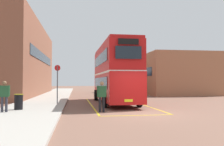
% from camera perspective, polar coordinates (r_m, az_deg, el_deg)
% --- Properties ---
extents(ground_plane, '(135.60, 135.60, 0.00)m').
position_cam_1_polar(ground_plane, '(27.96, -0.56, -5.63)').
color(ground_plane, brown).
extents(sidewalk_left, '(4.00, 57.60, 0.14)m').
position_cam_1_polar(sidewalk_left, '(30.24, -13.53, -5.17)').
color(sidewalk_left, '#A39E93').
rests_on(sidewalk_left, ground).
extents(brick_building_left, '(6.35, 24.09, 8.95)m').
position_cam_1_polar(brick_building_left, '(34.31, -20.87, 2.66)').
color(brick_building_left, brown).
rests_on(brick_building_left, ground).
extents(depot_building_right, '(9.03, 13.09, 5.53)m').
position_cam_1_polar(depot_building_right, '(36.98, 13.54, -0.39)').
color(depot_building_right, '#9E6647').
rests_on(depot_building_right, ground).
extents(double_decker_bus, '(2.82, 10.80, 4.75)m').
position_cam_1_polar(double_decker_bus, '(20.56, 0.54, 0.03)').
color(double_decker_bus, black).
rests_on(double_decker_bus, ground).
extents(single_deck_bus, '(3.62, 8.80, 3.02)m').
position_cam_1_polar(single_deck_bus, '(37.71, 1.37, -2.18)').
color(single_deck_bus, black).
rests_on(single_deck_bus, ground).
extents(pedestrian_boarding, '(0.59, 0.35, 1.81)m').
position_cam_1_polar(pedestrian_boarding, '(14.70, -2.37, -4.86)').
color(pedestrian_boarding, black).
rests_on(pedestrian_boarding, ground).
extents(pedestrian_waiting_near, '(0.56, 0.30, 1.70)m').
position_cam_1_polar(pedestrian_waiting_near, '(14.74, -23.53, -4.46)').
color(pedestrian_waiting_near, '#2D2D38').
rests_on(pedestrian_waiting_near, sidewalk_left).
extents(litter_bin, '(0.52, 0.52, 0.92)m').
position_cam_1_polar(litter_bin, '(15.76, -20.70, -6.22)').
color(litter_bin, black).
rests_on(litter_bin, sidewalk_left).
extents(bus_stop_sign, '(0.44, 0.08, 2.90)m').
position_cam_1_polar(bus_stop_sign, '(19.11, -12.46, -1.70)').
color(bus_stop_sign, '#4C4C51').
rests_on(bus_stop_sign, sidewalk_left).
extents(bay_marking_yellow, '(4.25, 12.81, 0.01)m').
position_cam_1_polar(bay_marking_yellow, '(18.72, 1.48, -7.47)').
color(bay_marking_yellow, gold).
rests_on(bay_marking_yellow, ground).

